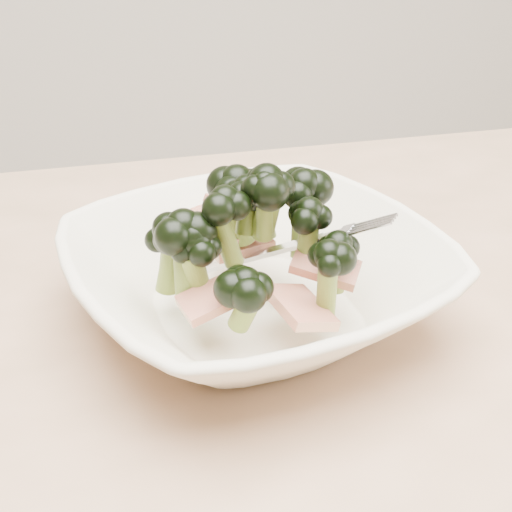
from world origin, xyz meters
TOP-DOWN VIEW (x-y plane):
  - dining_table at (0.00, 0.00)m, footprint 1.20×0.80m
  - broccoli_dish at (-0.02, 0.07)m, footprint 0.31×0.31m

SIDE VIEW (x-z plane):
  - dining_table at x=0.00m, z-range 0.28..1.03m
  - broccoli_dish at x=-0.02m, z-range 0.73..0.85m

